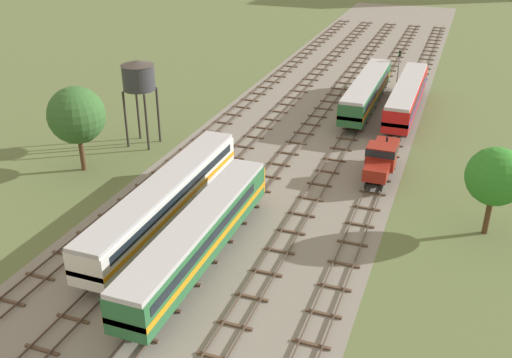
{
  "coord_description": "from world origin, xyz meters",
  "views": [
    {
      "loc": [
        16.11,
        -6.82,
        24.33
      ],
      "look_at": [
        0.0,
        36.83,
        1.5
      ],
      "focal_mm": 40.56,
      "sensor_mm": 36.0,
      "label": 1
    }
  ],
  "objects_px": {
    "passenger_coach_left_near": "(165,196)",
    "shunter_loco_centre_right_mid": "(382,157)",
    "diesel_railcar_centre_left_nearest": "(199,234)",
    "water_tower": "(138,77)",
    "diesel_railcar_centre_right_midfar": "(407,95)",
    "signal_post_nearest": "(399,65)",
    "diesel_railcar_centre_far": "(367,90)"
  },
  "relations": [
    {
      "from": "passenger_coach_left_near",
      "to": "signal_post_nearest",
      "type": "bearing_deg",
      "value": 74.26
    },
    {
      "from": "passenger_coach_left_near",
      "to": "signal_post_nearest",
      "type": "distance_m",
      "value": 45.86
    },
    {
      "from": "diesel_railcar_centre_right_midfar",
      "to": "diesel_railcar_centre_far",
      "type": "height_order",
      "value": "same"
    },
    {
      "from": "passenger_coach_left_near",
      "to": "diesel_railcar_centre_left_nearest",
      "type": "bearing_deg",
      "value": -40.43
    },
    {
      "from": "diesel_railcar_centre_left_nearest",
      "to": "passenger_coach_left_near",
      "type": "height_order",
      "value": "same"
    },
    {
      "from": "passenger_coach_left_near",
      "to": "shunter_loco_centre_right_mid",
      "type": "bearing_deg",
      "value": 45.48
    },
    {
      "from": "shunter_loco_centre_right_mid",
      "to": "water_tower",
      "type": "bearing_deg",
      "value": -178.41
    },
    {
      "from": "passenger_coach_left_near",
      "to": "signal_post_nearest",
      "type": "relative_size",
      "value": 3.97
    },
    {
      "from": "diesel_railcar_centre_left_nearest",
      "to": "signal_post_nearest",
      "type": "height_order",
      "value": "signal_post_nearest"
    },
    {
      "from": "diesel_railcar_centre_right_midfar",
      "to": "signal_post_nearest",
      "type": "distance_m",
      "value": 10.75
    },
    {
      "from": "passenger_coach_left_near",
      "to": "diesel_railcar_centre_far",
      "type": "height_order",
      "value": "same"
    },
    {
      "from": "diesel_railcar_centre_left_nearest",
      "to": "shunter_loco_centre_right_mid",
      "type": "distance_m",
      "value": 21.82
    },
    {
      "from": "water_tower",
      "to": "diesel_railcar_centre_right_midfar",
      "type": "bearing_deg",
      "value": 37.09
    },
    {
      "from": "diesel_railcar_centre_left_nearest",
      "to": "shunter_loco_centre_right_mid",
      "type": "height_order",
      "value": "diesel_railcar_centre_left_nearest"
    },
    {
      "from": "diesel_railcar_centre_far",
      "to": "signal_post_nearest",
      "type": "distance_m",
      "value": 10.45
    },
    {
      "from": "diesel_railcar_centre_right_midfar",
      "to": "signal_post_nearest",
      "type": "xyz_separation_m",
      "value": [
        -2.49,
        10.42,
        0.91
      ]
    },
    {
      "from": "shunter_loco_centre_right_mid",
      "to": "signal_post_nearest",
      "type": "distance_m",
      "value": 29.1
    },
    {
      "from": "diesel_railcar_centre_right_midfar",
      "to": "water_tower",
      "type": "relative_size",
      "value": 2.21
    },
    {
      "from": "diesel_railcar_centre_right_midfar",
      "to": "diesel_railcar_centre_far",
      "type": "distance_m",
      "value": 4.98
    },
    {
      "from": "passenger_coach_left_near",
      "to": "water_tower",
      "type": "height_order",
      "value": "water_tower"
    },
    {
      "from": "signal_post_nearest",
      "to": "shunter_loco_centre_right_mid",
      "type": "bearing_deg",
      "value": -85.09
    },
    {
      "from": "signal_post_nearest",
      "to": "diesel_railcar_centre_right_midfar",
      "type": "bearing_deg",
      "value": -76.58
    },
    {
      "from": "passenger_coach_left_near",
      "to": "shunter_loco_centre_right_mid",
      "type": "distance_m",
      "value": 21.29
    },
    {
      "from": "shunter_loco_centre_right_mid",
      "to": "diesel_railcar_centre_right_midfar",
      "type": "relative_size",
      "value": 0.41
    },
    {
      "from": "shunter_loco_centre_right_mid",
      "to": "signal_post_nearest",
      "type": "xyz_separation_m",
      "value": [
        -2.49,
        28.96,
        1.5
      ]
    },
    {
      "from": "shunter_loco_centre_right_mid",
      "to": "diesel_railcar_centre_left_nearest",
      "type": "bearing_deg",
      "value": -117.13
    },
    {
      "from": "diesel_railcar_centre_left_nearest",
      "to": "water_tower",
      "type": "bearing_deg",
      "value": 129.64
    },
    {
      "from": "passenger_coach_left_near",
      "to": "diesel_railcar_centre_far",
      "type": "xyz_separation_m",
      "value": [
        9.95,
        34.03,
        -0.02
      ]
    },
    {
      "from": "diesel_railcar_centre_left_nearest",
      "to": "diesel_railcar_centre_far",
      "type": "bearing_deg",
      "value": 82.59
    },
    {
      "from": "signal_post_nearest",
      "to": "diesel_railcar_centre_far",
      "type": "bearing_deg",
      "value": -103.83
    },
    {
      "from": "water_tower",
      "to": "signal_post_nearest",
      "type": "bearing_deg",
      "value": 52.26
    },
    {
      "from": "diesel_railcar_centre_far",
      "to": "passenger_coach_left_near",
      "type": "bearing_deg",
      "value": -106.3
    }
  ]
}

